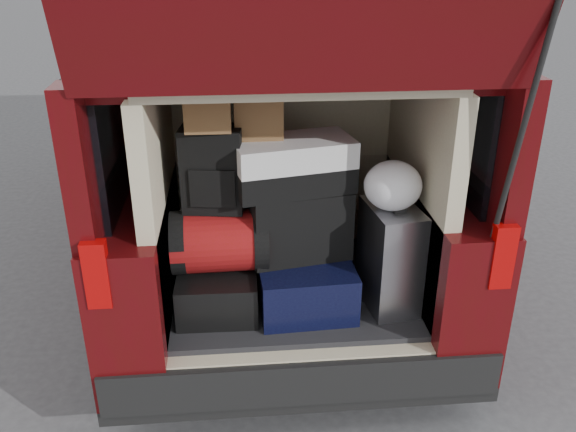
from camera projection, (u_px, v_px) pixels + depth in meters
The scene contains 13 objects.
ground at pixel (296, 399), 3.30m from camera, with size 80.00×80.00×0.00m, color #37373A.
minivan at pixel (271, 135), 4.59m from camera, with size 1.90×5.35×2.77m.
load_floor at pixel (291, 327), 3.43m from camera, with size 1.24×1.05×0.55m, color black.
black_hardshell at pixel (218, 284), 3.12m from camera, with size 0.39×0.54×0.22m, color black.
navy_hardshell at pixel (303, 279), 3.14m from camera, with size 0.47×0.57×0.25m, color black.
silver_roller at pixel (390, 257), 3.05m from camera, with size 0.23×0.36×0.54m, color silver.
red_duffel at pixel (219, 241), 2.99m from camera, with size 0.47×0.30×0.30m, color maroon.
black_soft_case at pixel (298, 222), 3.05m from camera, with size 0.49×0.30×0.36m, color black.
backpack at pixel (213, 169), 2.88m from camera, with size 0.29×0.17×0.41m, color black.
twotone_duffel at pixel (293, 165), 2.92m from camera, with size 0.57×0.29×0.25m, color silver.
grocery_sack_lower at pixel (208, 109), 2.73m from camera, with size 0.21×0.17×0.19m, color brown.
grocery_sack_upper at pixel (258, 113), 2.87m from camera, with size 0.23×0.19×0.23m, color brown.
plastic_bag_right at pixel (393, 186), 2.87m from camera, with size 0.28×0.26×0.24m, color white.
Camera 1 is at (-0.27, -2.56, 2.29)m, focal length 38.00 mm.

